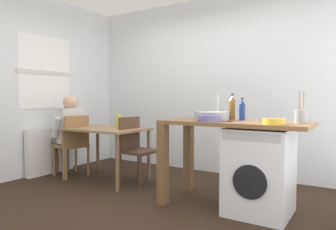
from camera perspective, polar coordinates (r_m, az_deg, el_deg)
name	(u,v)px	position (r m, az deg, el deg)	size (l,w,h in m)	color
ground_plane	(144,202)	(3.62, -4.48, -15.52)	(5.46, 5.46, 0.00)	black
wall_back	(210,86)	(4.95, 7.78, 5.30)	(4.60, 0.10, 2.70)	silver
wall_window_side	(26,85)	(5.04, -24.55, 5.05)	(0.12, 3.80, 2.70)	silver
radiator	(50,151)	(5.16, -20.74, -6.11)	(0.10, 0.80, 0.70)	white
dining_table	(106,135)	(4.48, -11.25, -3.54)	(1.10, 0.76, 0.74)	olive
chair_person_seat	(73,142)	(4.81, -16.92, -4.79)	(0.47, 0.47, 0.90)	olive
chair_opposite	(135,146)	(4.23, -6.02, -5.75)	(0.43, 0.43, 0.90)	#4C3323
seated_person	(68,130)	(4.93, -17.86, -2.70)	(0.54, 0.54, 1.20)	#595651
kitchen_counter	(216,135)	(3.39, 8.71, -3.62)	(1.50, 0.68, 0.92)	brown
washing_machine	(259,171)	(3.28, 16.34, -9.80)	(0.60, 0.61, 0.86)	silver
sink_basin	(211,116)	(3.39, 7.94, -0.16)	(0.38, 0.38, 0.09)	#9EA0A5
tap	(218,107)	(3.55, 9.16, 1.51)	(0.02, 0.02, 0.28)	#B2B2B7
bottle_tall_green	(232,108)	(3.50, 11.66, 1.29)	(0.07, 0.07, 0.29)	brown
bottle_squat_brown	(242,110)	(3.42, 13.39, 0.89)	(0.07, 0.07, 0.24)	navy
mixing_bowl	(210,118)	(3.18, 7.60, -0.53)	(0.23, 0.23, 0.06)	slate
utensil_crock	(301,116)	(3.18, 23.14, -0.15)	(0.11, 0.11, 0.30)	gray
colander	(274,121)	(2.95, 18.82, -1.04)	(0.20, 0.20, 0.06)	gold
vase	(119,121)	(4.43, -8.98, -1.09)	(0.09, 0.09, 0.19)	#A8C63D
scissors	(226,121)	(3.22, 10.64, -1.08)	(0.15, 0.06, 0.01)	#B2B2B7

